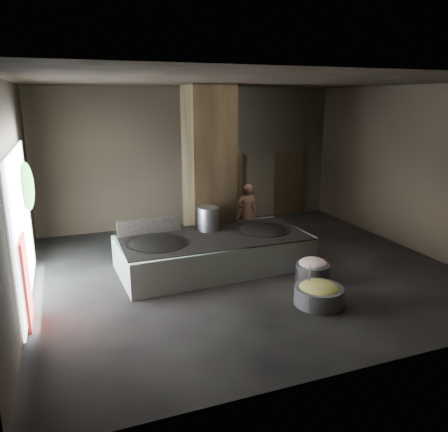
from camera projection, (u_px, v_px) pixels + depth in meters
name	position (u px, v px, depth m)	size (l,w,h in m)	color
floor	(245.00, 271.00, 10.94)	(10.00, 9.00, 0.10)	black
ceiling	(248.00, 79.00, 9.76)	(10.00, 9.00, 0.10)	black
back_wall	(192.00, 157.00, 14.46)	(10.00, 0.10, 4.50)	black
front_wall	(373.00, 234.00, 6.23)	(10.00, 0.10, 4.50)	black
left_wall	(12.00, 196.00, 8.64)	(0.10, 9.00, 4.50)	black
right_wall	(414.00, 169.00, 12.06)	(0.10, 9.00, 4.50)	black
pillar	(209.00, 169.00, 11.97)	(1.20, 1.20, 4.50)	black
hearth_platform	(214.00, 252.00, 10.94)	(4.66, 2.23, 0.81)	silver
platform_cap	(214.00, 237.00, 10.83)	(4.55, 2.19, 0.03)	black
wok_left	(157.00, 246.00, 10.31)	(1.47, 1.47, 0.40)	black
wok_left_rim	(157.00, 243.00, 10.29)	(1.50, 1.50, 0.05)	black
wok_right	(262.00, 233.00, 11.35)	(1.37, 1.37, 0.38)	black
wok_right_rim	(262.00, 230.00, 11.34)	(1.40, 1.40, 0.05)	black
stock_pot	(209.00, 219.00, 11.27)	(0.57, 0.57, 0.61)	#A4A7AC
splash_guard	(150.00, 226.00, 10.96)	(1.62, 0.06, 0.40)	black
cook	(247.00, 212.00, 13.02)	(0.63, 0.40, 1.72)	#A06E51
veg_basin	(319.00, 296.00, 9.02)	(1.01, 1.01, 0.37)	slate
veg_fill	(319.00, 288.00, 8.97)	(0.83, 0.83, 0.26)	#96B457
ladle	(309.00, 278.00, 9.01)	(0.03, 0.03, 0.80)	#A4A7AC
meat_basin	(312.00, 273.00, 10.13)	(0.78, 0.78, 0.43)	slate
meat_fill	(313.00, 263.00, 10.06)	(0.65, 0.65, 0.25)	tan
doorway_near	(227.00, 189.00, 15.08)	(1.18, 0.08, 2.38)	black
doorway_near_glow	(226.00, 191.00, 15.03)	(0.80, 0.04, 1.90)	#8C6647
doorway_far	(288.00, 185.00, 15.89)	(1.18, 0.08, 2.38)	black
doorway_far_glow	(289.00, 185.00, 16.04)	(0.88, 0.04, 2.09)	#8C6647
left_opening	(22.00, 225.00, 9.02)	(0.04, 4.20, 3.10)	white
pavilion_sliver	(27.00, 282.00, 8.06)	(0.05, 0.90, 1.70)	maroon
tree_silhouette	(27.00, 186.00, 9.89)	(0.28, 1.10, 1.10)	#194714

